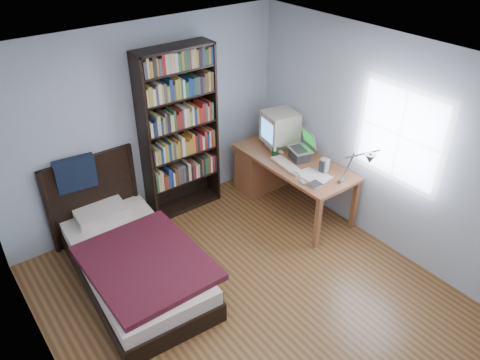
{
  "coord_description": "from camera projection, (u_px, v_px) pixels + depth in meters",
  "views": [
    {
      "loc": [
        -2.21,
        -2.72,
        3.7
      ],
      "look_at": [
        0.33,
        0.64,
        1.08
      ],
      "focal_mm": 35.0,
      "sensor_mm": 36.0,
      "label": 1
    }
  ],
  "objects": [
    {
      "name": "keyboard",
      "position": [
        285.0,
        164.0,
        5.91
      ],
      "size": [
        0.21,
        0.44,
        0.04
      ],
      "primitive_type": "cube",
      "rotation": [
        0.0,
        0.07,
        -0.12
      ],
      "color": "beige",
      "rests_on": "desk"
    },
    {
      "name": "phone_grey",
      "position": [
        303.0,
        182.0,
        5.55
      ],
      "size": [
        0.07,
        0.11,
        0.02
      ],
      "primitive_type": "cube",
      "rotation": [
        0.0,
        0.0,
        -0.26
      ],
      "color": "gray",
      "rests_on": "desk"
    },
    {
      "name": "bookshelf",
      "position": [
        179.0,
        133.0,
        5.84
      ],
      "size": [
        0.99,
        0.3,
        2.19
      ],
      "color": "black",
      "rests_on": "floor"
    },
    {
      "name": "phone_silver",
      "position": [
        295.0,
        174.0,
        5.7
      ],
      "size": [
        0.06,
        0.11,
        0.02
      ],
      "primitive_type": "cube",
      "rotation": [
        0.0,
        0.0,
        0.07
      ],
      "color": "silver",
      "rests_on": "desk"
    },
    {
      "name": "room",
      "position": [
        256.0,
        204.0,
        4.28
      ],
      "size": [
        4.2,
        4.24,
        2.5
      ],
      "color": "#563A19",
      "rests_on": "ground"
    },
    {
      "name": "mouse",
      "position": [
        280.0,
        152.0,
        6.17
      ],
      "size": [
        0.07,
        0.12,
        0.04
      ],
      "primitive_type": "ellipsoid",
      "color": "silver",
      "rests_on": "desk"
    },
    {
      "name": "bed",
      "position": [
        130.0,
        258.0,
        5.14
      ],
      "size": [
        1.19,
        2.19,
        1.16
      ],
      "color": "black",
      "rests_on": "floor"
    },
    {
      "name": "external_drive",
      "position": [
        315.0,
        185.0,
        5.5
      ],
      "size": [
        0.13,
        0.13,
        0.03
      ],
      "primitive_type": "cube",
      "rotation": [
        0.0,
        0.0,
        -0.02
      ],
      "color": "gray",
      "rests_on": "desk"
    },
    {
      "name": "speaker",
      "position": [
        324.0,
        165.0,
        5.72
      ],
      "size": [
        0.11,
        0.11,
        0.18
      ],
      "primitive_type": "cube",
      "rotation": [
        0.0,
        0.0,
        0.19
      ],
      "color": "gray",
      "rests_on": "desk"
    },
    {
      "name": "soda_can",
      "position": [
        275.0,
        151.0,
        6.09
      ],
      "size": [
        0.07,
        0.07,
        0.13
      ],
      "primitive_type": "cylinder",
      "color": "#083C11",
      "rests_on": "desk"
    },
    {
      "name": "desk",
      "position": [
        269.0,
        166.0,
        6.51
      ],
      "size": [
        0.75,
        1.7,
        0.73
      ],
      "color": "brown",
      "rests_on": "floor"
    },
    {
      "name": "crt_monitor",
      "position": [
        279.0,
        127.0,
        6.2
      ],
      "size": [
        0.51,
        0.47,
        0.5
      ],
      "color": "beige",
      "rests_on": "desk"
    },
    {
      "name": "desk_lamp",
      "position": [
        366.0,
        161.0,
        4.96
      ],
      "size": [
        0.25,
        0.54,
        0.64
      ],
      "color": "#99999E",
      "rests_on": "desk"
    },
    {
      "name": "laptop",
      "position": [
        301.0,
        152.0,
        5.99
      ],
      "size": [
        0.37,
        0.35,
        0.37
      ],
      "color": "#2D2D30",
      "rests_on": "desk"
    }
  ]
}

